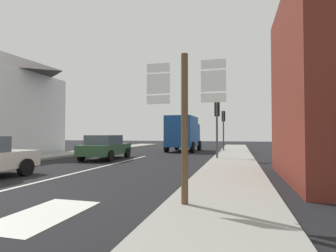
# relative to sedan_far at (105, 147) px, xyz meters

# --- Properties ---
(ground_plane) EXTENTS (80.00, 80.00, 0.00)m
(ground_plane) POSITION_rel_sedan_far_xyz_m (1.58, 0.74, -0.76)
(ground_plane) COLOR black
(sidewalk_right) EXTENTS (2.41, 44.00, 0.14)m
(sidewalk_right) POSITION_rel_sedan_far_xyz_m (7.50, -1.26, -0.69)
(sidewalk_right) COLOR gray
(sidewalk_right) RESTS_ON ground
(sidewalk_left) EXTENTS (2.41, 44.00, 0.14)m
(sidewalk_left) POSITION_rel_sedan_far_xyz_m (-4.34, -1.26, -0.69)
(sidewalk_left) COLOR gray
(sidewalk_left) RESTS_ON ground
(lane_centre_stripe) EXTENTS (0.16, 12.00, 0.01)m
(lane_centre_stripe) POSITION_rel_sedan_far_xyz_m (1.58, -3.26, -0.75)
(lane_centre_stripe) COLOR silver
(lane_centre_stripe) RESTS_ON ground
(lane_turn_arrow) EXTENTS (1.20, 2.20, 0.01)m
(lane_turn_arrow) POSITION_rel_sedan_far_xyz_m (4.17, -10.26, -0.75)
(lane_turn_arrow) COLOR silver
(lane_turn_arrow) RESTS_ON ground
(sedan_far) EXTENTS (2.17, 4.30, 1.47)m
(sedan_far) POSITION_rel_sedan_far_xyz_m (0.00, 0.00, 0.00)
(sedan_far) COLOR #2D5133
(sedan_far) RESTS_ON ground
(delivery_truck) EXTENTS (2.59, 5.05, 3.05)m
(delivery_truck) POSITION_rel_sedan_far_xyz_m (3.11, 8.44, 0.89)
(delivery_truck) COLOR #19478C
(delivery_truck) RESTS_ON ground
(route_sign_post) EXTENTS (1.66, 0.14, 3.20)m
(route_sign_post) POSITION_rel_sedan_far_xyz_m (6.74, -9.29, 1.15)
(route_sign_post) COLOR brown
(route_sign_post) RESTS_ON ground
(traffic_light_far_right) EXTENTS (0.30, 0.49, 3.51)m
(traffic_light_far_right) POSITION_rel_sedan_far_xyz_m (6.59, 8.63, 1.84)
(traffic_light_far_right) COLOR #47474C
(traffic_light_far_right) RESTS_ON ground
(traffic_light_near_right) EXTENTS (0.30, 0.49, 3.50)m
(traffic_light_near_right) POSITION_rel_sedan_far_xyz_m (6.59, 1.38, 1.83)
(traffic_light_near_right) COLOR #47474C
(traffic_light_near_right) RESTS_ON ground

